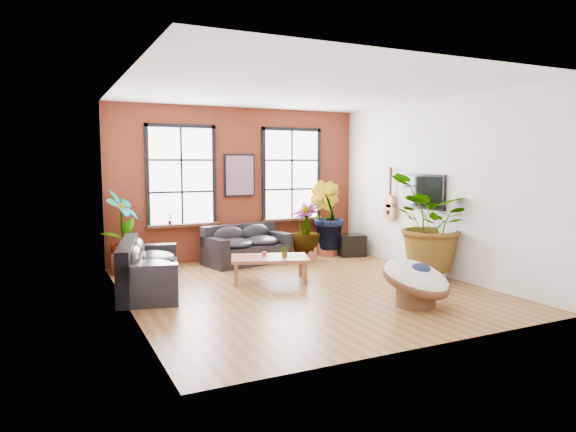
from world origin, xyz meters
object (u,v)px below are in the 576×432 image
sofa_left (146,269)px  sofa_back (246,246)px  coffee_table (270,260)px  papasan_chair (416,280)px

sofa_left → sofa_back: bearing=-44.0°
sofa_back → coffee_table: sofa_back is taller
coffee_table → papasan_chair: 2.93m
sofa_back → papasan_chair: (1.15, -4.41, 0.03)m
sofa_left → coffee_table: sofa_left is taller
sofa_back → coffee_table: (-0.22, -1.83, 0.02)m
sofa_back → papasan_chair: 4.56m
sofa_back → papasan_chair: sofa_back is taller
sofa_back → papasan_chair: bearing=-87.3°
sofa_left → papasan_chair: (3.64, -2.77, 0.01)m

